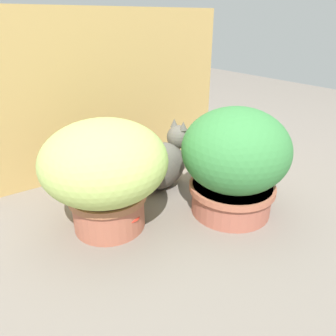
% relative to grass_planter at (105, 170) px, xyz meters
% --- Properties ---
extents(ground_plane, '(6.00, 6.00, 0.00)m').
position_rel_grass_planter_xyz_m(ground_plane, '(0.20, -0.02, -0.24)').
color(ground_plane, gray).
extents(cardboard_backdrop, '(1.25, 0.03, 0.77)m').
position_rel_grass_planter_xyz_m(cardboard_backdrop, '(0.28, 0.48, 0.15)').
color(cardboard_backdrop, tan).
rests_on(cardboard_backdrop, ground).
extents(grass_planter, '(0.45, 0.45, 0.42)m').
position_rel_grass_planter_xyz_m(grass_planter, '(0.00, 0.00, 0.00)').
color(grass_planter, '#AE6049').
rests_on(grass_planter, ground).
extents(leafy_planter, '(0.41, 0.41, 0.43)m').
position_rel_grass_planter_xyz_m(leafy_planter, '(0.45, -0.19, -0.01)').
color(leafy_planter, '#AC5D4A').
rests_on(leafy_planter, ground).
extents(cat, '(0.39, 0.20, 0.32)m').
position_rel_grass_planter_xyz_m(cat, '(0.35, 0.14, -0.12)').
color(cat, '#5D5A51').
rests_on(cat, ground).
extents(mushroom_ornament_red, '(0.08, 0.08, 0.12)m').
position_rel_grass_planter_xyz_m(mushroom_ornament_red, '(0.03, -0.09, -0.15)').
color(mushroom_ornament_red, beige).
rests_on(mushroom_ornament_red, ground).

